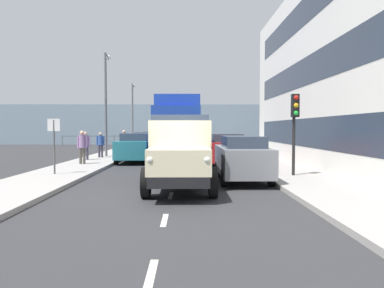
{
  "coord_description": "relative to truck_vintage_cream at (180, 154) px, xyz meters",
  "views": [
    {
      "loc": [
        -0.5,
        10.88,
        2.01
      ],
      "look_at": [
        -0.79,
        -11.58,
        1.03
      ],
      "focal_mm": 33.68,
      "sensor_mm": 36.0,
      "label": 1
    }
  ],
  "objects": [
    {
      "name": "pedestrian_near_railing",
      "position": [
        5.35,
        -11.53,
        -0.09
      ],
      "size": [
        0.53,
        0.34,
        1.61
      ],
      "color": "#383342",
      "rests_on": "sidewalk_right"
    },
    {
      "name": "car_navy_oppositeside_2",
      "position": [
        2.85,
        -20.51,
        -0.28
      ],
      "size": [
        1.83,
        4.5,
        1.72
      ],
      "color": "navy",
      "rests_on": "ground_plane"
    },
    {
      "name": "car_red_kerbside_1",
      "position": [
        -2.31,
        -7.57,
        -0.28
      ],
      "size": [
        1.93,
        3.92,
        1.72
      ],
      "color": "#B21E1E",
      "rests_on": "ground_plane"
    },
    {
      "name": "car_teal_oppositeside_0",
      "position": [
        2.85,
        -9.63,
        -0.28
      ],
      "size": [
        1.9,
        4.26,
        1.72
      ],
      "color": "#1E6670",
      "rests_on": "ground_plane"
    },
    {
      "name": "traffic_light_near",
      "position": [
        -4.44,
        -2.45,
        1.29
      ],
      "size": [
        0.28,
        0.41,
        3.2
      ],
      "color": "black",
      "rests_on": "sidewalk_left"
    },
    {
      "name": "building_terrace",
      "position": [
        -9.24,
        -5.13,
        3.66
      ],
      "size": [
        6.45,
        24.28,
        9.67
      ],
      "color": "silver",
      "rests_on": "ground_plane"
    },
    {
      "name": "pedestrian_in_dark_coat",
      "position": [
        5.81,
        -9.75,
        -0.05
      ],
      "size": [
        0.53,
        0.34,
        1.66
      ],
      "color": "#383342",
      "rests_on": "sidewalk_right"
    },
    {
      "name": "sidewalk_left",
      "position": [
        -4.64,
        -9.55,
        -1.1
      ],
      "size": [
        2.78,
        42.39,
        0.15
      ],
      "primitive_type": "cube",
      "color": "#9E9993",
      "rests_on": "ground_plane"
    },
    {
      "name": "car_grey_kerbside_near",
      "position": [
        -2.31,
        -2.03,
        -0.28
      ],
      "size": [
        1.82,
        4.34,
        1.72
      ],
      "color": "slate",
      "rests_on": "ground_plane"
    },
    {
      "name": "street_sign",
      "position": [
        5.19,
        -3.06,
        0.5
      ],
      "size": [
        0.5,
        0.07,
        2.25
      ],
      "color": "#4C4C4C",
      "rests_on": "sidewalk_right"
    },
    {
      "name": "lorry_cargo_blue",
      "position": [
        0.33,
        -9.68,
        0.9
      ],
      "size": [
        2.58,
        8.2,
        3.87
      ],
      "color": "#193899",
      "rests_on": "ground_plane"
    },
    {
      "name": "lamp_post_far",
      "position": [
        5.36,
        -25.36,
        2.81
      ],
      "size": [
        0.32,
        1.14,
        6.45
      ],
      "color": "#59595B",
      "rests_on": "sidewalk_right"
    },
    {
      "name": "sidewalk_right",
      "position": [
        5.19,
        -9.55,
        -1.1
      ],
      "size": [
        2.78,
        42.39,
        0.15
      ],
      "primitive_type": "cube",
      "color": "#9E9993",
      "rests_on": "ground_plane"
    },
    {
      "name": "lamp_post_promenade",
      "position": [
        5.24,
        -12.79,
        3.06
      ],
      "size": [
        0.32,
        1.14,
        6.91
      ],
      "color": "#59595B",
      "rests_on": "sidewalk_right"
    },
    {
      "name": "road_centreline_markings",
      "position": [
        0.27,
        -9.02,
        -1.17
      ],
      "size": [
        0.12,
        37.9,
        0.01
      ],
      "color": "silver",
      "rests_on": "ground_plane"
    },
    {
      "name": "ground_plane",
      "position": [
        0.27,
        -9.55,
        -1.18
      ],
      "size": [
        80.0,
        80.0,
        0.0
      ],
      "primitive_type": "plane",
      "color": "#2D2D30"
    },
    {
      "name": "seawall_railing",
      "position": [
        0.27,
        -30.15,
        -0.26
      ],
      "size": [
        28.08,
        0.08,
        1.2
      ],
      "color": "#4C5156",
      "rests_on": "ground_plane"
    },
    {
      "name": "car_silver_oppositeside_1",
      "position": [
        2.85,
        -15.21,
        -0.28
      ],
      "size": [
        1.91,
        4.07,
        1.72
      ],
      "color": "#B7BABF",
      "rests_on": "ground_plane"
    },
    {
      "name": "pedestrian_with_bag",
      "position": [
        4.26,
        -13.86,
        0.0
      ],
      "size": [
        0.53,
        0.34,
        1.75
      ],
      "color": "black",
      "rests_on": "sidewalk_right"
    },
    {
      "name": "pedestrian_by_lamp",
      "position": [
        5.28,
        -7.24,
        -0.0
      ],
      "size": [
        0.53,
        0.34,
        1.74
      ],
      "color": "#4C473D",
      "rests_on": "sidewalk_right"
    },
    {
      "name": "truck_vintage_cream",
      "position": [
        0.0,
        0.0,
        0.0
      ],
      "size": [
        2.17,
        5.64,
        2.43
      ],
      "color": "black",
      "rests_on": "ground_plane"
    },
    {
      "name": "sea_horizon",
      "position": [
        0.27,
        -33.75,
        1.32
      ],
      "size": [
        80.0,
        0.8,
        5.0
      ],
      "primitive_type": "cube",
      "color": "gray",
      "rests_on": "ground_plane"
    }
  ]
}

